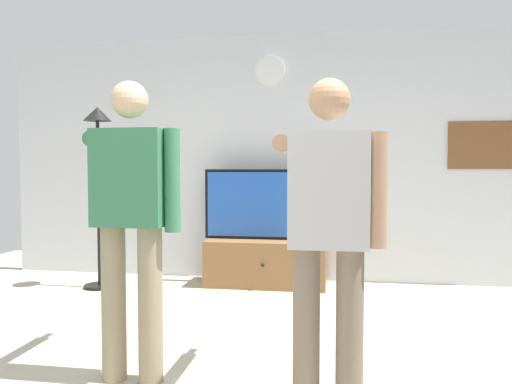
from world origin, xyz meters
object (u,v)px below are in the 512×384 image
object	(u,v)px
television	(267,204)
framed_picture	(484,145)
wall_clock	(270,71)
tv_stand	(266,262)
person_standing_nearer_couch	(328,223)
person_standing_nearer_lamp	(132,212)
floor_lamp	(98,159)

from	to	relation	value
television	framed_picture	distance (m)	2.32
wall_clock	framed_picture	bearing A→B (deg)	0.13
wall_clock	framed_picture	size ratio (longest dim) A/B	0.46
tv_stand	person_standing_nearer_couch	world-z (taller)	person_standing_nearer_couch
television	person_standing_nearer_couch	size ratio (longest dim) A/B	0.79
tv_stand	person_standing_nearer_lamp	world-z (taller)	person_standing_nearer_lamp
floor_lamp	person_standing_nearer_lamp	bearing A→B (deg)	-58.89
tv_stand	television	world-z (taller)	television
framed_picture	television	bearing A→B (deg)	-173.62
person_standing_nearer_lamp	television	bearing A→B (deg)	79.98
television	person_standing_nearer_couch	distance (m)	2.72
framed_picture	tv_stand	bearing A→B (deg)	-172.45
tv_stand	floor_lamp	distance (m)	2.04
tv_stand	framed_picture	size ratio (longest dim) A/B	1.77
person_standing_nearer_lamp	person_standing_nearer_couch	size ratio (longest dim) A/B	1.02
television	framed_picture	bearing A→B (deg)	6.38
tv_stand	person_standing_nearer_lamp	bearing A→B (deg)	-100.21
wall_clock	floor_lamp	size ratio (longest dim) A/B	0.17
wall_clock	television	bearing A→B (deg)	-90.00
wall_clock	floor_lamp	xyz separation A→B (m)	(-1.69, -0.67, -0.97)
tv_stand	wall_clock	size ratio (longest dim) A/B	3.86
framed_picture	person_standing_nearer_lamp	distance (m)	3.86
television	floor_lamp	size ratio (longest dim) A/B	0.72
floor_lamp	person_standing_nearer_lamp	world-z (taller)	floor_lamp
tv_stand	framed_picture	distance (m)	2.56
tv_stand	wall_clock	world-z (taller)	wall_clock
television	framed_picture	world-z (taller)	framed_picture
framed_picture	person_standing_nearer_lamp	bearing A→B (deg)	-134.19
framed_picture	person_standing_nearer_lamp	world-z (taller)	person_standing_nearer_lamp
person_standing_nearer_couch	framed_picture	bearing A→B (deg)	61.75
person_standing_nearer_lamp	person_standing_nearer_couch	xyz separation A→B (m)	(1.12, -0.13, -0.03)
framed_picture	person_standing_nearer_lamp	size ratio (longest dim) A/B	0.41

